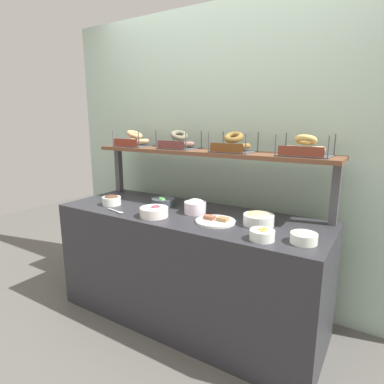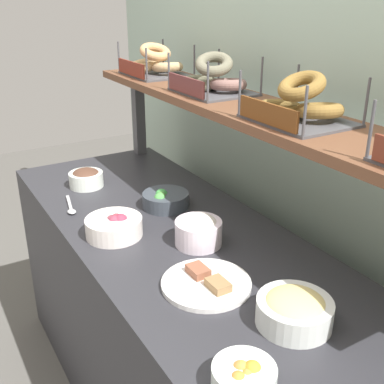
% 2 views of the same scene
% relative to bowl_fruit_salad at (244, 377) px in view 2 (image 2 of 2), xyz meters
% --- Properties ---
extents(back_wall, '(3.18, 0.06, 2.40)m').
position_rel_bowl_fruit_salad_xyz_m(back_wall, '(-0.64, 0.78, 0.32)').
color(back_wall, '#A6C1AE').
rests_on(back_wall, ground_plane).
extents(deli_counter, '(1.98, 0.70, 0.85)m').
position_rel_bowl_fruit_salad_xyz_m(deli_counter, '(-0.64, 0.23, -0.46)').
color(deli_counter, '#2D2D33').
rests_on(deli_counter, ground_plane).
extents(shelf_riser_left, '(0.05, 0.05, 0.40)m').
position_rel_bowl_fruit_salad_xyz_m(shelf_riser_left, '(-1.57, 0.50, 0.17)').
color(shelf_riser_left, '#4C4C51').
rests_on(shelf_riser_left, deli_counter).
extents(upper_shelf, '(1.94, 0.32, 0.03)m').
position_rel_bowl_fruit_salad_xyz_m(upper_shelf, '(-0.64, 0.50, 0.38)').
color(upper_shelf, brown).
rests_on(upper_shelf, shelf_riser_left).
extents(bowl_fruit_salad, '(0.14, 0.14, 0.07)m').
position_rel_bowl_fruit_salad_xyz_m(bowl_fruit_salad, '(0.00, 0.00, 0.00)').
color(bowl_fruit_salad, white).
rests_on(bowl_fruit_salad, deli_counter).
extents(bowl_chocolate_spread, '(0.15, 0.15, 0.08)m').
position_rel_bowl_fruit_salad_xyz_m(bowl_chocolate_spread, '(-1.27, 0.10, 0.01)').
color(bowl_chocolate_spread, white).
rests_on(bowl_chocolate_spread, deli_counter).
extents(bowl_veggie_mix, '(0.18, 0.18, 0.07)m').
position_rel_bowl_fruit_salad_xyz_m(bowl_veggie_mix, '(-0.91, 0.29, -0.00)').
color(bowl_veggie_mix, '#404851').
rests_on(bowl_veggie_mix, deli_counter).
extents(bowl_cream_cheese, '(0.16, 0.16, 0.11)m').
position_rel_bowl_fruit_salad_xyz_m(bowl_cream_cheese, '(-0.59, 0.25, 0.02)').
color(bowl_cream_cheese, white).
rests_on(bowl_cream_cheese, deli_counter).
extents(bowl_beet_salad, '(0.20, 0.20, 0.08)m').
position_rel_bowl_fruit_salad_xyz_m(bowl_beet_salad, '(-0.79, 0.03, 0.00)').
color(bowl_beet_salad, white).
rests_on(bowl_beet_salad, deli_counter).
extents(bowl_egg_salad, '(0.20, 0.20, 0.09)m').
position_rel_bowl_fruit_salad_xyz_m(bowl_egg_salad, '(-0.11, 0.24, 0.01)').
color(bowl_egg_salad, white).
rests_on(bowl_egg_salad, deli_counter).
extents(serving_plate_white, '(0.26, 0.26, 0.04)m').
position_rel_bowl_fruit_salad_xyz_m(serving_plate_white, '(-0.37, 0.14, -0.02)').
color(serving_plate_white, white).
rests_on(serving_plate_white, deli_counter).
extents(serving_spoon_near_plate, '(0.18, 0.05, 0.01)m').
position_rel_bowl_fruit_salad_xyz_m(serving_spoon_near_plate, '(-1.08, -0.03, -0.03)').
color(serving_spoon_near_plate, '#B7B7BC').
rests_on(serving_spoon_near_plate, deli_counter).
extents(bagel_basket_sesame, '(0.30, 0.25, 0.14)m').
position_rel_bowl_fruit_salad_xyz_m(bagel_basket_sesame, '(-1.37, 0.49, 0.45)').
color(bagel_basket_sesame, '#4C4C51').
rests_on(bagel_basket_sesame, upper_shelf).
extents(bagel_basket_poppy, '(0.29, 0.26, 0.15)m').
position_rel_bowl_fruit_salad_xyz_m(bagel_basket_poppy, '(-0.90, 0.50, 0.45)').
color(bagel_basket_poppy, '#4C4C51').
rests_on(bagel_basket_poppy, upper_shelf).
extents(bagel_basket_cinnamon_raisin, '(0.29, 0.25, 0.15)m').
position_rel_bowl_fruit_salad_xyz_m(bagel_basket_cinnamon_raisin, '(-0.42, 0.48, 0.45)').
color(bagel_basket_cinnamon_raisin, '#4C4C51').
rests_on(bagel_basket_cinnamon_raisin, upper_shelf).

